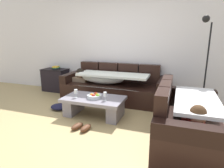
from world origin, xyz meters
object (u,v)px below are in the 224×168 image
object	(u,v)px
wine_glass_near_right	(105,95)
pair_of_shoes	(81,127)
coffee_table	(94,104)
floor_lamp	(205,59)
crumpled_garment	(60,107)
couch_near_window	(188,120)
side_cabinet	(56,80)
couch_along_wall	(112,87)
fruit_bowl	(95,96)
book_stack_on_cabinet	(56,68)
wine_glass_near_left	(76,92)

from	to	relation	value
wine_glass_near_right	pair_of_shoes	size ratio (longest dim) A/B	0.49
coffee_table	pair_of_shoes	world-z (taller)	coffee_table
floor_lamp	crumpled_garment	xyz separation A→B (m)	(-2.86, -0.94, -1.06)
couch_near_window	coffee_table	bearing A→B (deg)	77.48
pair_of_shoes	side_cabinet	bearing A→B (deg)	134.35
couch_along_wall	crumpled_garment	bearing A→B (deg)	-130.54
fruit_bowl	book_stack_on_cabinet	size ratio (longest dim) A/B	1.25
fruit_bowl	wine_glass_near_right	size ratio (longest dim) A/B	1.69
wine_glass_near_right	couch_along_wall	bearing A→B (deg)	102.78
couch_along_wall	fruit_bowl	world-z (taller)	couch_along_wall
wine_glass_near_right	couch_near_window	bearing A→B (deg)	-11.36
couch_near_window	wine_glass_near_left	size ratio (longest dim) A/B	10.74
couch_near_window	crumpled_garment	world-z (taller)	couch_near_window
fruit_bowl	crumpled_garment	distance (m)	0.95
couch_near_window	side_cabinet	size ratio (longest dim) A/B	2.48
couch_near_window	coffee_table	size ratio (longest dim) A/B	1.49
floor_lamp	crumpled_garment	size ratio (longest dim) A/B	4.88
couch_along_wall	coffee_table	world-z (taller)	couch_along_wall
fruit_bowl	wine_glass_near_left	xyz separation A→B (m)	(-0.36, -0.08, 0.07)
couch_along_wall	side_cabinet	world-z (taller)	couch_along_wall
fruit_bowl	book_stack_on_cabinet	bearing A→B (deg)	143.92
fruit_bowl	pair_of_shoes	size ratio (longest dim) A/B	0.83
side_cabinet	book_stack_on_cabinet	distance (m)	0.36
fruit_bowl	wine_glass_near_left	world-z (taller)	wine_glass_near_left
pair_of_shoes	wine_glass_near_left	bearing A→B (deg)	126.64
couch_near_window	pair_of_shoes	xyz separation A→B (m)	(-1.69, -0.24, -0.29)
couch_along_wall	pair_of_shoes	bearing A→B (deg)	-88.96
floor_lamp	pair_of_shoes	size ratio (longest dim) A/B	5.79
coffee_table	wine_glass_near_left	bearing A→B (deg)	-161.10
book_stack_on_cabinet	crumpled_garment	distance (m)	1.66
fruit_bowl	wine_glass_near_left	size ratio (longest dim) A/B	1.69
couch_along_wall	pair_of_shoes	distance (m)	1.71
fruit_bowl	crumpled_garment	bearing A→B (deg)	174.33
wine_glass_near_right	crumpled_garment	xyz separation A→B (m)	(-1.12, 0.15, -0.44)
pair_of_shoes	crumpled_garment	size ratio (longest dim) A/B	0.84
wine_glass_near_left	wine_glass_near_right	xyz separation A→B (m)	(0.61, 0.02, 0.00)
coffee_table	pair_of_shoes	distance (m)	0.65
couch_near_window	side_cabinet	xyz separation A→B (m)	(-3.55, 1.67, -0.01)
wine_glass_near_right	floor_lamp	bearing A→B (deg)	31.98
couch_near_window	book_stack_on_cabinet	world-z (taller)	couch_near_window
wine_glass_near_right	book_stack_on_cabinet	distance (m)	2.48
coffee_table	floor_lamp	bearing A→B (deg)	26.19
floor_lamp	wine_glass_near_right	bearing A→B (deg)	-148.02
pair_of_shoes	floor_lamp	bearing A→B (deg)	39.31
pair_of_shoes	couch_near_window	bearing A→B (deg)	7.96
wine_glass_near_right	book_stack_on_cabinet	xyz separation A→B (m)	(-2.05, 1.38, 0.19)
wine_glass_near_left	couch_near_window	bearing A→B (deg)	-7.51
coffee_table	book_stack_on_cabinet	xyz separation A→B (m)	(-1.77, 1.29, 0.44)
coffee_table	floor_lamp	distance (m)	2.41
couch_near_window	book_stack_on_cabinet	size ratio (longest dim) A/B	7.93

